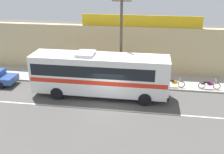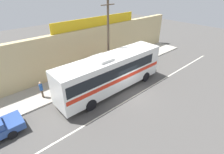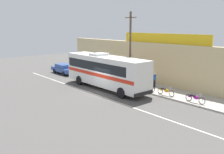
{
  "view_description": "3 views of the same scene",
  "coord_description": "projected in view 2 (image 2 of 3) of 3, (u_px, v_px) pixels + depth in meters",
  "views": [
    {
      "loc": [
        2.98,
        -17.65,
        9.82
      ],
      "look_at": [
        -0.05,
        2.43,
        1.37
      ],
      "focal_mm": 41.03,
      "sensor_mm": 36.0,
      "label": 1
    },
    {
      "loc": [
        -10.36,
        -9.09,
        9.4
      ],
      "look_at": [
        -0.66,
        1.79,
        1.19
      ],
      "focal_mm": 27.13,
      "sensor_mm": 36.0,
      "label": 2
    },
    {
      "loc": [
        19.21,
        -14.87,
        6.72
      ],
      "look_at": [
        0.3,
        1.36,
        1.5
      ],
      "focal_mm": 39.25,
      "sensor_mm": 36.0,
      "label": 3
    }
  ],
  "objects": [
    {
      "name": "pedestrian_by_curb",
      "position": [
        84.0,
        70.0,
        18.39
      ],
      "size": [
        0.3,
        0.48,
        1.64
      ],
      "color": "black",
      "rests_on": "sidewalk_slab"
    },
    {
      "name": "motorcycle_black",
      "position": [
        136.0,
        60.0,
        21.84
      ],
      "size": [
        1.96,
        0.56,
        0.94
      ],
      "color": "black",
      "rests_on": "sidewalk_slab"
    },
    {
      "name": "motorcycle_purple",
      "position": [
        150.0,
        54.0,
        23.68
      ],
      "size": [
        1.9,
        0.56,
        0.94
      ],
      "color": "black",
      "rests_on": "sidewalk_slab"
    },
    {
      "name": "storefront_billboard",
      "position": [
        97.0,
        21.0,
        19.86
      ],
      "size": [
        11.63,
        0.12,
        1.1
      ],
      "primitive_type": "cube",
      "color": "gold",
      "rests_on": "storefront_facade"
    },
    {
      "name": "utility_pole",
      "position": [
        108.0,
        40.0,
        17.16
      ],
      "size": [
        1.6,
        0.22,
        8.04
      ],
      "color": "brown",
      "rests_on": "sidewalk_slab"
    },
    {
      "name": "ground_plane",
      "position": [
        129.0,
        92.0,
        16.54
      ],
      "size": [
        70.0,
        70.0,
        0.0
      ],
      "primitive_type": "plane",
      "color": "#4F4C49"
    },
    {
      "name": "pedestrian_near_shop",
      "position": [
        41.0,
        89.0,
        15.1
      ],
      "size": [
        0.3,
        0.48,
        1.64
      ],
      "color": "brown",
      "rests_on": "sidewalk_slab"
    },
    {
      "name": "storefront_facade",
      "position": [
        85.0,
        49.0,
        20.14
      ],
      "size": [
        30.0,
        0.7,
        4.8
      ],
      "primitive_type": "cube",
      "color": "tan",
      "rests_on": "ground_plane"
    },
    {
      "name": "sidewalk_slab",
      "position": [
        97.0,
        73.0,
        19.88
      ],
      "size": [
        30.0,
        3.6,
        0.14
      ],
      "primitive_type": "cube",
      "color": "#A8A399",
      "rests_on": "ground_plane"
    },
    {
      "name": "intercity_bus",
      "position": [
        111.0,
        71.0,
        15.9
      ],
      "size": [
        11.23,
        2.62,
        3.78
      ],
      "color": "white",
      "rests_on": "ground_plane"
    },
    {
      "name": "motorcycle_green",
      "position": [
        123.0,
        65.0,
        20.51
      ],
      "size": [
        1.9,
        0.56,
        0.94
      ],
      "color": "black",
      "rests_on": "sidewalk_slab"
    },
    {
      "name": "road_center_stripe",
      "position": [
        135.0,
        96.0,
        16.01
      ],
      "size": [
        30.0,
        0.14,
        0.01
      ],
      "primitive_type": "cube",
      "color": "silver",
      "rests_on": "ground_plane"
    },
    {
      "name": "pedestrian_far_right",
      "position": [
        111.0,
        58.0,
        21.08
      ],
      "size": [
        0.3,
        0.48,
        1.62
      ],
      "color": "black",
      "rests_on": "sidewalk_slab"
    }
  ]
}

